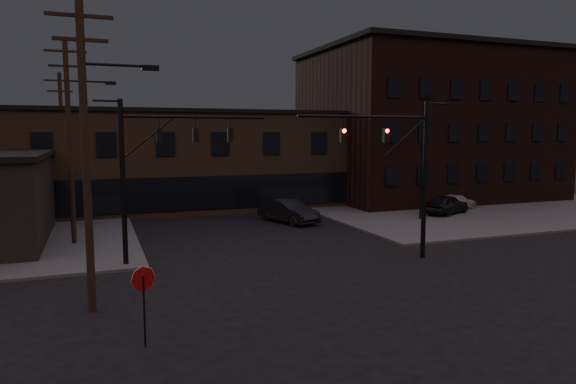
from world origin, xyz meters
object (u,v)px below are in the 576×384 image
at_px(parked_car_lot_a, 446,204).
at_px(car_crossing, 288,211).
at_px(traffic_signal_near, 406,163).
at_px(stop_sign, 143,287).
at_px(traffic_signal_far, 150,162).
at_px(parked_car_lot_b, 456,202).

relative_size(parked_car_lot_a, car_crossing, 0.88).
distance_m(traffic_signal_near, car_crossing, 13.03).
relative_size(stop_sign, car_crossing, 0.48).
height_order(traffic_signal_near, traffic_signal_far, same).
bearing_deg(stop_sign, traffic_signal_near, 25.90).
height_order(traffic_signal_far, parked_car_lot_b, traffic_signal_far).
bearing_deg(car_crossing, stop_sign, -141.12).
relative_size(parked_car_lot_a, parked_car_lot_b, 1.07).
bearing_deg(car_crossing, traffic_signal_far, -159.07).
distance_m(traffic_signal_far, parked_car_lot_b, 27.19).
height_order(stop_sign, parked_car_lot_a, stop_sign).
relative_size(traffic_signal_far, parked_car_lot_b, 1.91).
distance_m(traffic_signal_near, traffic_signal_far, 12.57).
height_order(traffic_signal_near, stop_sign, traffic_signal_near).
relative_size(traffic_signal_near, parked_car_lot_a, 1.78).
height_order(traffic_signal_near, parked_car_lot_a, traffic_signal_near).
height_order(traffic_signal_near, car_crossing, traffic_signal_near).
xyz_separation_m(traffic_signal_near, car_crossing, (-1.69, 12.26, -4.09)).
distance_m(traffic_signal_far, stop_sign, 10.55).
bearing_deg(parked_car_lot_b, car_crossing, 71.38).
bearing_deg(parked_car_lot_b, traffic_signal_far, 90.11).
bearing_deg(traffic_signal_far, car_crossing, 40.15).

